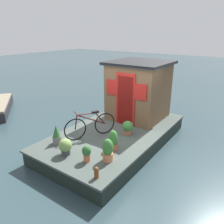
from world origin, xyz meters
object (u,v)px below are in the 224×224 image
potted_plant_fern (65,146)px  potted_plant_ivy (108,150)px  potted_plant_sage (87,153)px  potted_plant_thyme (113,140)px  houseboat_cabin (139,90)px  potted_plant_mint (57,135)px  mooring_bollard (96,172)px  potted_plant_rosemary (128,127)px  bicycle (90,125)px

potted_plant_fern → potted_plant_ivy: 1.15m
potted_plant_sage → potted_plant_thyme: potted_plant_thyme is taller
houseboat_cabin → potted_plant_thyme: houseboat_cabin is taller
potted_plant_mint → potted_plant_thyme: (0.68, -1.51, -0.01)m
potted_plant_mint → mooring_bollard: bearing=-107.0°
mooring_bollard → potted_plant_thyme: bearing=18.8°
potted_plant_ivy → potted_plant_rosemary: potted_plant_ivy is taller
potted_plant_rosemary → mooring_bollard: potted_plant_rosemary is taller
potted_plant_rosemary → potted_plant_thyme: 1.02m
potted_plant_rosemary → potted_plant_sage: 1.90m
potted_plant_sage → potted_plant_thyme: (0.89, -0.18, 0.02)m
houseboat_cabin → potted_plant_ivy: houseboat_cabin is taller
potted_plant_ivy → bicycle: bearing=57.5°
potted_plant_thyme → potted_plant_sage: bearing=168.3°
houseboat_cabin → mooring_bollard: houseboat_cabin is taller
houseboat_cabin → potted_plant_mint: size_ratio=3.66×
potted_plant_fern → mooring_bollard: bearing=-103.3°
potted_plant_mint → potted_plant_thyme: bearing=-65.8°
potted_plant_ivy → potted_plant_thyme: potted_plant_ivy is taller
potted_plant_sage → potted_plant_mint: bearing=80.9°
houseboat_cabin → potted_plant_rosemary: (-1.51, -0.48, -0.81)m
potted_plant_mint → mooring_bollard: potted_plant_mint is taller
potted_plant_mint → bicycle: bearing=-30.1°
bicycle → potted_plant_rosemary: bearing=-46.6°
potted_plant_thyme → potted_plant_fern: bearing=138.8°
potted_plant_ivy → potted_plant_thyme: 0.60m
potted_plant_mint → potted_plant_fern: bearing=-113.8°
potted_plant_thyme → mooring_bollard: (-1.28, -0.43, -0.11)m
houseboat_cabin → potted_plant_ivy: (-3.08, -0.85, -0.76)m
bicycle → potted_plant_fern: (-1.18, -0.14, -0.14)m
potted_plant_rosemary → potted_plant_ivy: bearing=-166.5°
potted_plant_sage → mooring_bollard: size_ratio=1.58×
mooring_bollard → bicycle: bearing=43.8°
potted_plant_fern → potted_plant_rosemary: (1.98, -0.70, -0.00)m
houseboat_cabin → potted_plant_fern: bearing=176.3°
potted_plant_thyme → potted_plant_ivy: bearing=-158.1°
houseboat_cabin → potted_plant_mint: houseboat_cabin is taller
potted_plant_fern → houseboat_cabin: bearing=-3.7°
potted_plant_fern → mooring_bollard: potted_plant_fern is taller
potted_plant_ivy → potted_plant_sage: 0.53m
potted_plant_thyme → mooring_bollard: bearing=-161.2°
bicycle → potted_plant_fern: size_ratio=3.32×
potted_plant_ivy → mooring_bollard: potted_plant_ivy is taller
houseboat_cabin → potted_plant_mint: bearing=164.6°
bicycle → potted_plant_mint: bearing=149.9°
bicycle → potted_plant_ivy: size_ratio=2.50×
potted_plant_ivy → potted_plant_fern: bearing=110.9°
potted_plant_fern → potted_plant_ivy: (0.41, -1.08, 0.05)m
bicycle → potted_plant_mint: size_ratio=2.63×
bicycle → mooring_bollard: 2.08m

